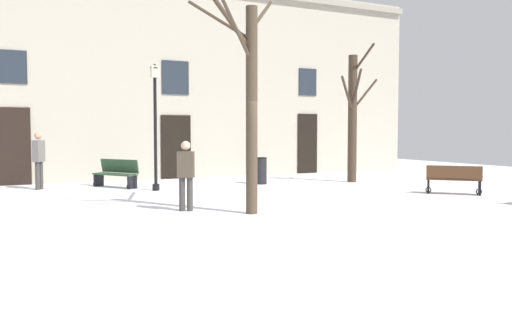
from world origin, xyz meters
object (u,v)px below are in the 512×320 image
(person_near_bench, at_px, (186,173))
(person_crossing_plaza, at_px, (39,157))
(tree_center, at_px, (353,116))
(litter_bin, at_px, (261,171))
(bench_far_corner, at_px, (454,179))
(tree_near_facade, at_px, (250,98))
(bench_facing_shops, at_px, (116,173))
(streetlamp, at_px, (155,113))

(person_near_bench, height_order, person_crossing_plaza, person_crossing_plaza)
(tree_center, xyz_separation_m, litter_bin, (-3.31, 0.82, -1.91))
(tree_center, distance_m, bench_far_corner, 4.72)
(bench_far_corner, bearing_deg, person_near_bench, 42.54)
(tree_center, relative_size, tree_near_facade, 0.98)
(tree_center, height_order, bench_facing_shops, tree_center)
(tree_center, bearing_deg, litter_bin, 166.06)
(tree_near_facade, relative_size, bench_facing_shops, 3.08)
(tree_near_facade, bearing_deg, streetlamp, 97.71)
(streetlamp, distance_m, person_crossing_plaza, 3.99)
(streetlamp, bearing_deg, person_near_bench, -95.86)
(bench_far_corner, height_order, person_near_bench, person_near_bench)
(streetlamp, xyz_separation_m, bench_far_corner, (7.57, -4.74, -1.95))
(person_crossing_plaza, bearing_deg, tree_center, -65.96)
(litter_bin, height_order, bench_facing_shops, litter_bin)
(tree_center, relative_size, person_near_bench, 3.04)
(bench_far_corner, bearing_deg, bench_facing_shops, 9.19)
(tree_near_facade, distance_m, streetlamp, 5.37)
(person_near_bench, bearing_deg, person_crossing_plaza, 141.08)
(litter_bin, bearing_deg, person_crossing_plaza, 167.88)
(person_near_bench, relative_size, person_crossing_plaza, 0.89)
(bench_far_corner, xyz_separation_m, person_near_bench, (-8.02, 0.40, 0.45))
(person_crossing_plaza, bearing_deg, person_near_bench, -119.04)
(streetlamp, xyz_separation_m, bench_facing_shops, (-0.92, 1.47, -1.93))
(person_crossing_plaza, bearing_deg, bench_far_corner, -84.71)
(bench_far_corner, bearing_deg, person_crossing_plaza, 13.92)
(bench_far_corner, height_order, bench_facing_shops, bench_facing_shops)
(litter_bin, bearing_deg, bench_far_corner, -53.58)
(bench_facing_shops, bearing_deg, person_near_bench, -28.92)
(bench_facing_shops, bearing_deg, tree_near_facade, -20.01)
(person_near_bench, bearing_deg, litter_bin, 74.74)
(litter_bin, relative_size, person_crossing_plaza, 0.51)
(litter_bin, xyz_separation_m, bench_facing_shops, (-4.73, 1.11, -0.01))
(tree_near_facade, height_order, litter_bin, tree_near_facade)
(person_near_bench, xyz_separation_m, person_crossing_plaza, (-2.80, 6.22, 0.14))
(person_near_bench, bearing_deg, streetlamp, 110.99)
(streetlamp, distance_m, person_near_bench, 4.62)
(streetlamp, height_order, bench_facing_shops, streetlamp)
(tree_near_facade, xyz_separation_m, person_crossing_plaza, (-3.97, 7.20, -1.54))
(bench_far_corner, bearing_deg, tree_center, -38.55)
(streetlamp, distance_m, bench_facing_shops, 2.60)
(bench_far_corner, bearing_deg, tree_near_facade, 50.20)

